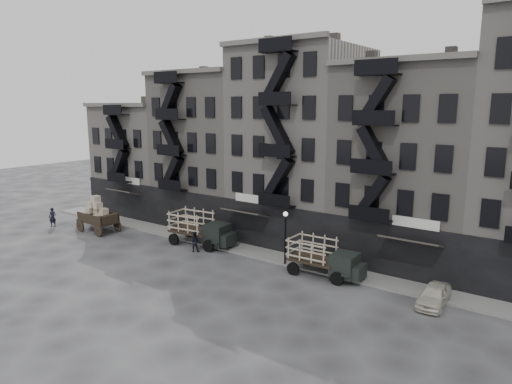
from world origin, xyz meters
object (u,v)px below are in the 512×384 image
Objects in this scene: horse at (78,219)px; stake_truck_east at (324,255)px; wagon at (97,211)px; pedestrian_west at (53,217)px; pedestrian_mid at (194,242)px; stake_truck_west at (200,226)px; car_east at (434,295)px.

stake_truck_east is at bearing -73.45° from horse.
wagon is 2.16× the size of pedestrian_west.
horse is at bearing -26.87° from pedestrian_mid.
stake_truck_west is at bearing -96.24° from pedestrian_mid.
wagon reaches higher than horse.
pedestrian_west is at bearing 126.96° from horse.
pedestrian_west reaches higher than horse.
stake_truck_east is at bearing 154.76° from pedestrian_mid.
wagon is (2.71, 0.37, 1.13)m from horse.
pedestrian_west is at bearing -23.53° from pedestrian_mid.
car_east is (33.94, 2.43, -0.25)m from horse.
pedestrian_west reaches higher than car_east.
wagon is at bearing -175.88° from stake_truck_east.
stake_truck_east is at bearing -28.25° from pedestrian_west.
horse is at bearing -177.47° from car_east.
wagon reaches higher than pedestrian_west.
stake_truck_east reaches higher than pedestrian_mid.
pedestrian_west is (-28.63, -4.02, -0.60)m from stake_truck_east.
horse is 34.03m from car_east.
car_east is 2.15× the size of pedestrian_mid.
stake_truck_west is 20.09m from car_east.
wagon is at bearing -27.43° from pedestrian_mid.
wagon is 2.41× the size of pedestrian_mid.
car_east is (7.83, -0.34, -0.93)m from stake_truck_east.
stake_truck_east is (12.22, -0.22, -0.14)m from stake_truck_west.
wagon is 23.53m from stake_truck_east.
pedestrian_west is at bearing -171.03° from stake_truck_west.
pedestrian_mid is at bearing -74.17° from horse.
car_east is at bearing -30.49° from pedestrian_west.
horse is 2.81m from pedestrian_west.
stake_truck_west is at bearing -21.75° from pedestrian_west.
car_east is 36.64m from pedestrian_west.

